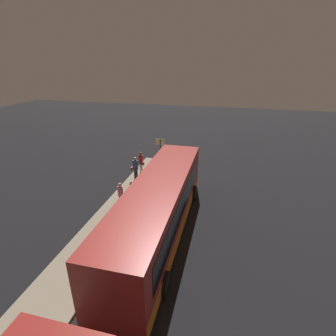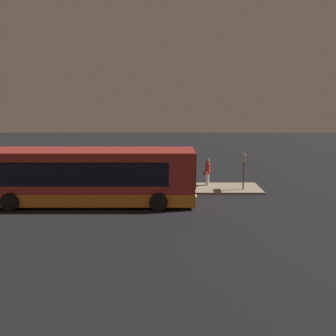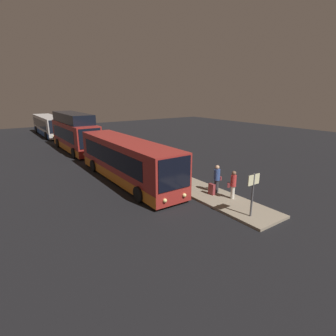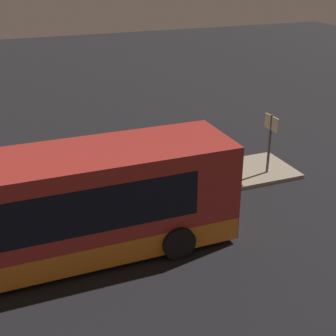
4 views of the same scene
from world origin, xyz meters
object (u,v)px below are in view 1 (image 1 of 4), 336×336
Objects in this scene: passenger_with_bags at (141,161)px; sign_post at (160,147)px; bus_lead at (158,209)px; passenger_boarding at (120,193)px; passenger_waiting at (135,167)px; suitcase at (143,175)px; trash_bin at (145,188)px.

passenger_with_bags is 0.75× the size of sign_post.
passenger_boarding is (2.01, 3.02, -0.51)m from bus_lead.
sign_post is at bearing 14.66° from bus_lead.
passenger_waiting is at bearing 126.12° from passenger_boarding.
suitcase is 1.44× the size of trash_bin.
bus_lead is 6.94× the size of passenger_with_bags.
trash_bin is at bearing -156.52° from suitcase.
sign_post reaches higher than passenger_boarding.
passenger_waiting reaches higher than passenger_boarding.
trash_bin is at bearing -154.06° from passenger_waiting.
suitcase is at bearing -88.88° from passenger_waiting.
passenger_boarding is at bearing 176.31° from passenger_waiting.
trash_bin is at bearing -175.95° from sign_post.
passenger_with_bags is (7.25, 3.49, -0.42)m from bus_lead.
passenger_waiting is 1.33m from passenger_with_bags.
bus_lead is at bearing -153.90° from suitcase.
sign_post is (3.40, -0.49, 1.19)m from suitcase.
passenger_waiting is 1.03× the size of passenger_with_bags.
bus_lead reaches higher than sign_post.
sign_post reaches higher than suitcase.
passenger_with_bags is (1.33, 0.01, -0.02)m from passenger_waiting.
suitcase is at bearing 171.87° from sign_post.
passenger_waiting reaches higher than trash_bin.
sign_post is 5.55m from trash_bin.
passenger_boarding is 4.06m from suitcase.
suitcase is at bearing 118.50° from passenger_boarding.
passenger_waiting is at bearing 163.94° from sign_post.
passenger_waiting reaches higher than passenger_with_bags.
trash_bin is (-1.89, -1.39, -0.65)m from passenger_waiting.
passenger_waiting is (5.92, 3.48, -0.40)m from bus_lead.
bus_lead reaches higher than passenger_with_bags.
bus_lead is at bearing -4.25° from passenger_boarding.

